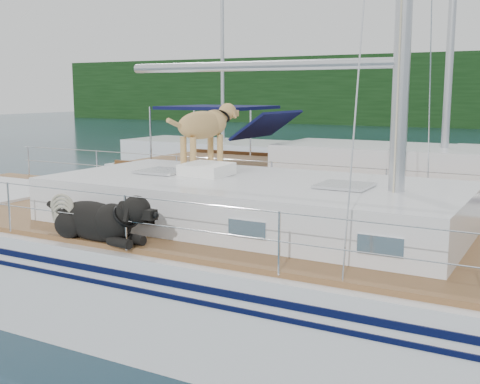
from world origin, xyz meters
The scene contains 4 objects.
ground centered at (0.00, 0.00, 0.00)m, with size 120.00×120.00×0.00m, color black.
main_sailboat centered at (0.09, 0.00, 0.68)m, with size 12.00×3.85×14.01m.
neighbor_sailboat centered at (-0.40, 6.60, 0.63)m, with size 11.00×3.50×13.30m.
bg_boat_west centered at (-8.00, 14.00, 0.45)m, with size 8.00×3.00×11.65m.
Camera 1 is at (4.29, -6.59, 2.90)m, focal length 45.00 mm.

